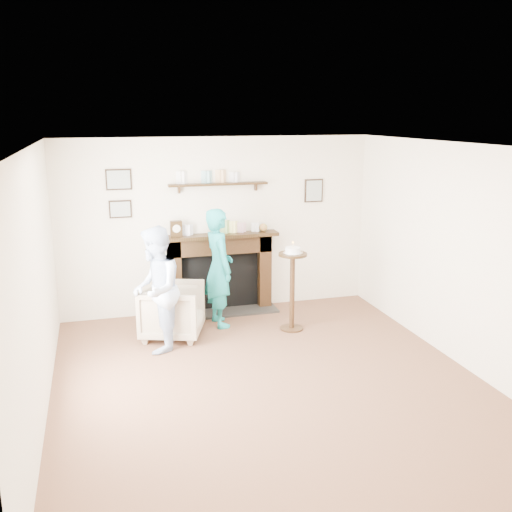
{
  "coord_description": "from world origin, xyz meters",
  "views": [
    {
      "loc": [
        -1.67,
        -5.36,
        2.8
      ],
      "look_at": [
        0.11,
        0.9,
        1.18
      ],
      "focal_mm": 40.0,
      "sensor_mm": 36.0,
      "label": 1
    }
  ],
  "objects_px": {
    "armchair": "(174,336)",
    "man": "(158,349)",
    "woman": "(220,324)",
    "pedestal_table": "(292,276)"
  },
  "relations": [
    {
      "from": "woman",
      "to": "pedestal_table",
      "type": "relative_size",
      "value": 1.34
    },
    {
      "from": "armchair",
      "to": "man",
      "type": "relative_size",
      "value": 0.5
    },
    {
      "from": "pedestal_table",
      "to": "armchair",
      "type": "bearing_deg",
      "value": 173.31
    },
    {
      "from": "man",
      "to": "armchair",
      "type": "bearing_deg",
      "value": 159.11
    },
    {
      "from": "woman",
      "to": "man",
      "type": "bearing_deg",
      "value": 117.95
    },
    {
      "from": "woman",
      "to": "pedestal_table",
      "type": "distance_m",
      "value": 1.24
    },
    {
      "from": "armchair",
      "to": "pedestal_table",
      "type": "bearing_deg",
      "value": -77.44
    },
    {
      "from": "armchair",
      "to": "man",
      "type": "bearing_deg",
      "value": 166.08
    },
    {
      "from": "armchair",
      "to": "pedestal_table",
      "type": "xyz_separation_m",
      "value": [
        1.56,
        -0.18,
        0.74
      ]
    },
    {
      "from": "woman",
      "to": "pedestal_table",
      "type": "xyz_separation_m",
      "value": [
        0.89,
        -0.44,
        0.74
      ]
    }
  ]
}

